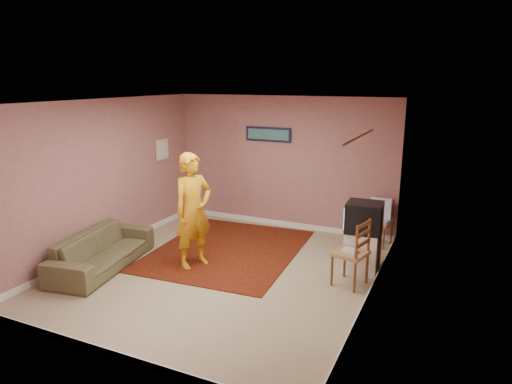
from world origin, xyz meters
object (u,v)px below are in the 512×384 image
at_px(chair_a, 380,217).
at_px(person, 193,211).
at_px(crt_tv, 364,217).
at_px(sofa, 102,250).
at_px(chair_b, 351,245).
at_px(tv_cabinet, 362,251).

bearing_deg(chair_a, person, -123.34).
bearing_deg(crt_tv, sofa, -160.15).
xyz_separation_m(chair_b, sofa, (-3.69, -1.02, -0.31)).
xyz_separation_m(crt_tv, sofa, (-3.74, -1.61, -0.58)).
distance_m(chair_b, person, 2.46).
height_order(tv_cabinet, crt_tv, crt_tv).
relative_size(tv_cabinet, sofa, 0.32).
bearing_deg(tv_cabinet, sofa, -156.80).
relative_size(crt_tv, person, 0.31).
relative_size(chair_b, person, 0.29).
bearing_deg(crt_tv, person, -162.97).
xyz_separation_m(tv_cabinet, sofa, (-3.75, -1.61, -0.03)).
bearing_deg(crt_tv, tv_cabinet, -0.00).
relative_size(chair_b, sofa, 0.27).
distance_m(crt_tv, person, 2.63).
relative_size(crt_tv, chair_b, 1.06).
distance_m(tv_cabinet, chair_a, 1.27).
distance_m(chair_a, person, 3.35).
bearing_deg(sofa, tv_cabinet, -76.62).
bearing_deg(person, crt_tv, -46.17).
bearing_deg(chair_a, tv_cabinet, -76.01).
height_order(chair_a, person, person).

